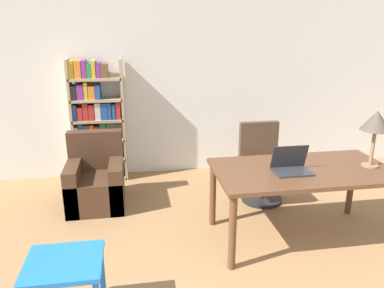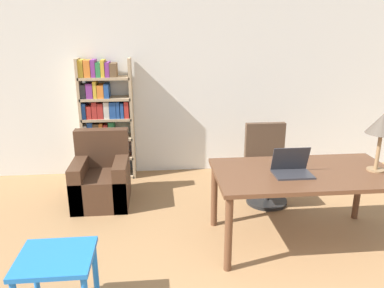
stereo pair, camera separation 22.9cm
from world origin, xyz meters
TOP-DOWN VIEW (x-y plane):
  - wall_back at (0.00, 4.53)m, footprint 8.00×0.06m
  - desk at (0.65, 2.37)m, footprint 1.76×0.93m
  - laptop at (0.49, 2.32)m, footprint 0.36×0.25m
  - table_lamp at (1.34, 2.33)m, footprint 0.29×0.29m
  - office_chair at (0.57, 3.34)m, footprint 0.52×0.52m
  - side_table_blue at (-1.52, 1.49)m, footprint 0.53×0.48m
  - armchair at (-1.48, 3.49)m, footprint 0.66×0.70m
  - bookshelf at (-1.51, 4.34)m, footprint 0.73×0.28m

SIDE VIEW (x-z plane):
  - armchair at x=-1.48m, z-range -0.15..0.73m
  - office_chair at x=0.57m, z-range -0.04..0.93m
  - side_table_blue at x=-1.52m, z-range 0.17..0.73m
  - desk at x=0.65m, z-range 0.29..1.06m
  - bookshelf at x=-1.51m, z-range -0.05..1.66m
  - laptop at x=0.49m, z-range 0.69..0.95m
  - table_lamp at x=1.34m, z-range 0.94..1.50m
  - wall_back at x=0.00m, z-range 0.00..2.70m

